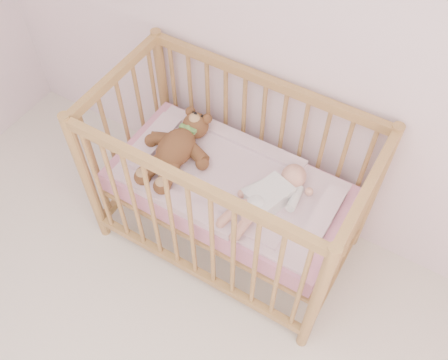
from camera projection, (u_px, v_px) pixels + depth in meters
The scene contains 6 objects.
wall_back at pixel (326, 20), 2.04m from camera, with size 4.00×0.02×2.70m, color white.
crib at pixel (229, 187), 2.59m from camera, with size 1.36×0.76×1.00m, color tan, non-canonical shape.
mattress at pixel (229, 189), 2.60m from camera, with size 1.22×0.62×0.13m, color pink.
blanket at pixel (229, 180), 2.54m from camera, with size 1.10×0.58×0.06m, color #E69FB6, non-canonical shape.
baby at pixel (270, 194), 2.39m from camera, with size 0.27×0.56×0.14m, color white, non-canonical shape.
teddy_bear at pixel (176, 149), 2.55m from camera, with size 0.40×0.56×0.16m, color brown, non-canonical shape.
Camera 1 is at (0.53, 0.28, 2.59)m, focal length 40.00 mm.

